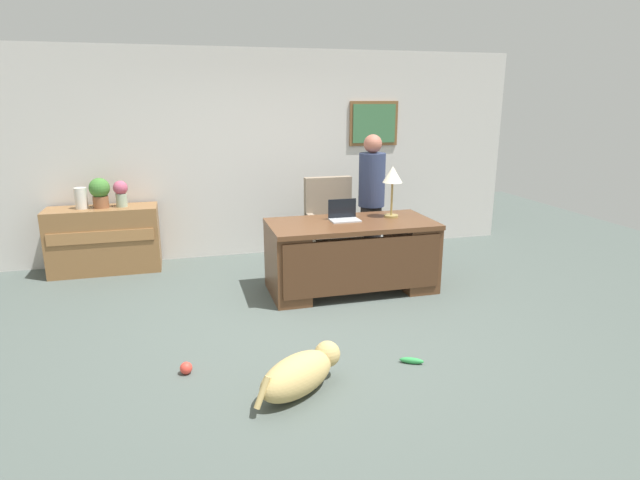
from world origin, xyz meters
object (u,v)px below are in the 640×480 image
Objects in this scene: person_standing at (371,201)px; dog_toy_bone at (412,361)px; desk at (352,254)px; potted_plant at (100,191)px; vase_empty at (81,198)px; dog_toy_ball at (186,368)px; credenza at (104,240)px; laptop at (344,215)px; dog_lying at (300,373)px; desk_lamp at (393,178)px; armchair at (331,228)px; vase_with_flowers at (121,192)px.

person_standing reaches higher than dog_toy_bone.
dog_toy_bone is at bearing -92.12° from desk.
potted_plant is 1.85× the size of dog_toy_bone.
dog_toy_ball is at bearing -69.03° from vase_empty.
laptop is (2.65, -1.30, 0.43)m from credenza.
potted_plant is at bearing 129.86° from dog_toy_bone.
desk_lamp is at bearing 53.07° from dog_lying.
vase_empty is at bearing 167.83° from person_standing.
dog_toy_bone is at bearing -107.08° from desk_lamp.
laptop is at bearing -133.28° from person_standing.
vase_empty is (-3.40, 0.73, 0.07)m from person_standing.
dog_lying is (-1.51, -2.61, -0.70)m from person_standing.
credenza is at bearing 169.19° from armchair.
vase_empty is (-2.86, 1.31, 0.09)m from laptop.
credenza is at bearing 107.24° from dog_toy_ball.
dog_lying is 3.83m from potted_plant.
laptop is 1.27× the size of vase_empty.
vase_empty is at bearing 119.49° from dog_lying.
dog_lying is at bearing -31.71° from dog_toy_ball.
credenza is 0.78× the size of person_standing.
dog_lying is 2.95× the size of vase_empty.
armchair is 2.83m from potted_plant.
person_standing is at bearing -13.96° from vase_with_flowers.
desk_lamp is at bearing 0.55° from laptop.
vase_empty is (-3.43, 1.30, -0.30)m from desk_lamp.
dog_toy_bone is (1.76, -0.31, -0.02)m from dog_toy_ball.
person_standing reaches higher than dog_lying.
armchair is 4.44× the size of vase_empty.
vase_with_flowers is at bearing 0.00° from potted_plant.
armchair is 3.01m from dog_toy_ball.
desk_lamp is 3.47m from potted_plant.
dog_lying is 3.92m from vase_empty.
potted_plant reaches higher than vase_with_flowers.
desk is at bearing -27.90° from credenza.
desk is at bearing -30.20° from vase_with_flowers.
dog_toy_bone is at bearing -52.75° from vase_with_flowers.
credenza is at bearing 129.95° from dog_toy_bone.
person_standing is 3.10m from dog_lying.
desk_lamp is at bearing 72.92° from dog_toy_bone.
desk_lamp reaches higher than vase_empty.
armchair reaches higher than dog_lying.
potted_plant is at bearing 180.00° from vase_with_flowers.
laptop is at bearing -96.57° from armchair.
dog_toy_ball is at bearing 148.29° from dog_lying.
dog_toy_ball is (0.64, -2.85, -0.93)m from vase_with_flowers.
potted_plant is (-2.70, 1.44, 0.58)m from desk.
armchair is 3.50× the size of laptop.
laptop reaches higher than credenza.
laptop reaches higher than dog_toy_bone.
dog_lying is at bearing -63.39° from potted_plant.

